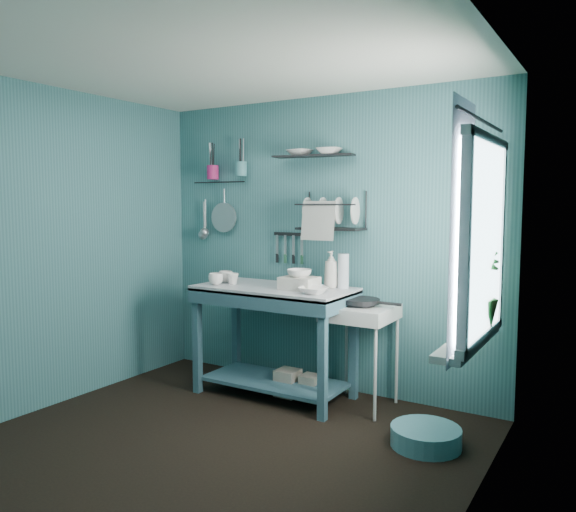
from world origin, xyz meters
The scene contains 35 objects.
floor centered at (0.00, 0.00, 0.00)m, with size 3.20×3.20×0.00m, color black.
ceiling centered at (0.00, 0.00, 2.50)m, with size 3.20×3.20×0.00m, color silver.
wall_back centered at (0.00, 1.50, 1.25)m, with size 3.20×3.20×0.00m, color #336468.
wall_left centered at (-1.60, 0.00, 1.25)m, with size 3.00×3.00×0.00m, color #336468.
wall_right centered at (1.60, 0.00, 1.25)m, with size 3.00×3.00×0.00m, color #336468.
work_counter centered at (-0.21, 1.06, 0.46)m, with size 1.29×0.65×0.92m, color #2D525F.
mug_left centered at (-0.69, 0.90, 0.96)m, with size 0.12×0.12×0.10m, color silver.
mug_mid centered at (-0.59, 1.00, 0.96)m, with size 0.10×0.10×0.09m, color silver.
mug_right centered at (-0.71, 1.06, 0.96)m, with size 0.12×0.12×0.10m, color silver.
wash_tub centered at (0.04, 1.04, 0.97)m, with size 0.28×0.22×0.10m, color beige.
tub_bowl centered at (0.04, 1.04, 1.05)m, with size 0.20×0.20×0.06m, color silver.
soap_bottle centered at (0.21, 1.26, 1.07)m, with size 0.12×0.12×0.30m, color beige.
water_bottle centered at (0.31, 1.28, 1.06)m, with size 0.09×0.09×0.28m, color silver.
counter_bowl centered at (0.24, 0.91, 0.94)m, with size 0.22×0.22×0.05m, color silver.
hotplate_stand centered at (0.50, 1.20, 0.40)m, with size 0.50×0.50×0.81m, color beige.
frying_pan centered at (0.50, 1.20, 0.84)m, with size 0.30×0.30×0.04m, color black.
knife_strip centered at (-0.31, 1.47, 1.33)m, with size 0.32×0.02×0.03m, color black.
dish_rack centered at (0.15, 1.37, 1.54)m, with size 0.55×0.24×0.32m, color black.
upper_shelf centered at (-0.03, 1.40, 1.99)m, with size 0.70×0.18×0.01m, color black.
shelf_bowl_left centered at (-0.17, 1.40, 2.03)m, with size 0.21×0.21×0.05m, color silver.
shelf_bowl_right centered at (0.11, 1.40, 2.02)m, with size 0.21×0.21×0.05m, color silver.
utensil_cup_magenta centered at (-1.13, 1.42, 1.89)m, with size 0.11×0.11×0.13m, color #AC1F5F.
utensil_cup_teal centered at (-0.80, 1.42, 1.91)m, with size 0.11×0.11×0.13m, color teal.
colander centered at (-1.03, 1.45, 1.47)m, with size 0.28×0.28×0.03m, color #A1A5A9.
ladle_outer centered at (-1.26, 1.46, 1.49)m, with size 0.01×0.01×0.30m, color #A1A5A9.
ladle_inner centered at (-1.28, 1.46, 1.46)m, with size 0.01×0.01×0.30m, color #A1A5A9.
hook_rail centered at (-1.10, 1.47, 1.80)m, with size 0.01×0.01×0.60m, color black.
window_glass centered at (1.59, 0.45, 1.40)m, with size 1.10×1.10×0.00m, color white.
windowsill centered at (1.50, 0.45, 0.81)m, with size 0.16×0.95×0.04m, color beige.
curtain centered at (1.52, 0.15, 1.45)m, with size 1.35×1.35×0.00m, color silver.
curtain_rod centered at (1.54, 0.45, 2.05)m, with size 0.02×0.02×1.05m, color black.
potted_plant centered at (1.48, 0.62, 1.09)m, with size 0.29×0.29×0.51m, color #276328.
storage_tin_large centered at (-0.11, 1.11, 0.11)m, with size 0.18×0.18×0.22m, color gray.
storage_tin_small centered at (0.09, 1.14, 0.10)m, with size 0.15×0.15×0.20m, color gray.
floor_basin centered at (1.18, 0.75, 0.07)m, with size 0.46×0.46×0.13m, color teal.
Camera 1 is at (2.26, -2.77, 1.60)m, focal length 35.00 mm.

